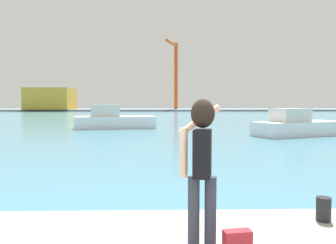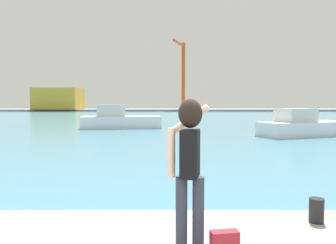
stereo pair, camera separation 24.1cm
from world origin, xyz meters
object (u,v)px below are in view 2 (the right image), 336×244
Objects in this scene: boat_moored at (120,120)px; person_photographer at (191,156)px; warehouse_left at (60,99)px; boat_moored_2 at (304,126)px; harbor_bollard at (318,211)px; handbag at (226,241)px; port_crane at (184,70)px.

person_photographer is at bearing -89.84° from boat_moored.
boat_moored is at bearing -67.52° from warehouse_left.
warehouse_left is (-38.30, 67.38, 2.63)m from boat_moored_2.
person_photographer is 2.19m from harbor_bollard.
boat_moored is at bearing 22.17° from person_photographer.
warehouse_left is at bearing 102.38° from boat_moored.
harbor_bollard is at bearing 32.56° from handbag.
harbor_bollard is 18.67m from boat_moored_2.
warehouse_left reaches higher than person_photographer.
warehouse_left is at bearing 30.99° from person_photographer.
boat_moored_2 is 0.37× the size of port_crane.
person_photographer reaches higher than boat_moored_2.
harbor_bollard is 90.43m from warehouse_left.
port_crane is (1.87, 87.16, 10.54)m from harbor_bollard.
boat_moored reaches higher than boat_moored_2.
port_crane is at bearing 4.14° from warehouse_left.
boat_moored is (-4.51, 24.88, -0.85)m from person_photographer.
port_crane is (8.23, 63.02, 10.50)m from boat_moored.
harbor_bollard is at bearing -91.23° from port_crane.
boat_moored_2 is 0.59× the size of warehouse_left.
harbor_bollard is 0.05× the size of boat_moored.
warehouse_left is (-29.98, 85.68, 2.65)m from handbag.
warehouse_left reaches higher than boat_moored_2.
warehouse_left is (-31.44, 84.75, 2.60)m from harbor_bollard.
person_photographer is at bearing -92.43° from port_crane.
boat_moored_2 is at bearing 68.44° from harbor_bollard.
boat_moored is at bearing 101.05° from handbag.
boat_moored_2 is 77.55m from warehouse_left.
boat_moored is 0.39× the size of port_crane.
handbag is at bearing -147.44° from harbor_bollard.
handbag is 0.93× the size of harbor_bollard.
person_photographer is at bearing -70.91° from warehouse_left.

